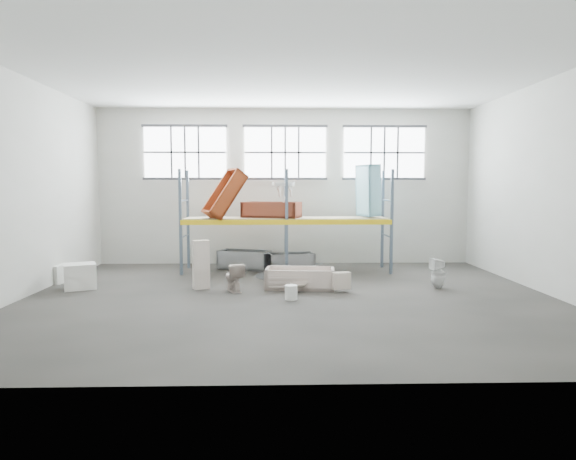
{
  "coord_description": "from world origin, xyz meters",
  "views": [
    {
      "loc": [
        -0.33,
        -11.03,
        2.5
      ],
      "look_at": [
        0.0,
        1.5,
        1.4
      ],
      "focal_mm": 30.73,
      "sensor_mm": 36.0,
      "label": 1
    }
  ],
  "objects_px": {
    "toilet_white": "(438,273)",
    "bucket": "(291,292)",
    "cistern_tall": "(201,265)",
    "blue_tub_upright": "(368,190)",
    "bathtub_beige": "(300,278)",
    "steel_tub_right": "(291,261)",
    "rust_tub_flat": "(271,210)",
    "carton_near": "(80,276)",
    "steel_tub_left": "(245,260)",
    "toilet_beige": "(233,277)"
  },
  "relations": [
    {
      "from": "toilet_white",
      "to": "carton_near",
      "type": "xyz_separation_m",
      "value": [
        -8.83,
        0.17,
        -0.06
      ]
    },
    {
      "from": "toilet_beige",
      "to": "bucket",
      "type": "height_order",
      "value": "toilet_beige"
    },
    {
      "from": "blue_tub_upright",
      "to": "carton_near",
      "type": "bearing_deg",
      "value": -161.52
    },
    {
      "from": "bathtub_beige",
      "to": "steel_tub_right",
      "type": "distance_m",
      "value": 2.77
    },
    {
      "from": "bucket",
      "to": "carton_near",
      "type": "bearing_deg",
      "value": 165.65
    },
    {
      "from": "toilet_beige",
      "to": "toilet_white",
      "type": "bearing_deg",
      "value": 159.12
    },
    {
      "from": "toilet_white",
      "to": "bucket",
      "type": "relative_size",
      "value": 2.34
    },
    {
      "from": "blue_tub_upright",
      "to": "steel_tub_left",
      "type": "bearing_deg",
      "value": 174.77
    },
    {
      "from": "toilet_beige",
      "to": "bathtub_beige",
      "type": "bearing_deg",
      "value": 167.81
    },
    {
      "from": "toilet_beige",
      "to": "steel_tub_left",
      "type": "distance_m",
      "value": 3.27
    },
    {
      "from": "bathtub_beige",
      "to": "toilet_beige",
      "type": "height_order",
      "value": "toilet_beige"
    },
    {
      "from": "bathtub_beige",
      "to": "cistern_tall",
      "type": "xyz_separation_m",
      "value": [
        -2.43,
        -0.0,
        0.35
      ]
    },
    {
      "from": "bucket",
      "to": "carton_near",
      "type": "xyz_separation_m",
      "value": [
        -5.15,
        1.32,
        0.15
      ]
    },
    {
      "from": "bathtub_beige",
      "to": "carton_near",
      "type": "bearing_deg",
      "value": -174.9
    },
    {
      "from": "cistern_tall",
      "to": "carton_near",
      "type": "bearing_deg",
      "value": 158.21
    },
    {
      "from": "bathtub_beige",
      "to": "rust_tub_flat",
      "type": "distance_m",
      "value": 3.12
    },
    {
      "from": "toilet_white",
      "to": "cistern_tall",
      "type": "bearing_deg",
      "value": -101.44
    },
    {
      "from": "steel_tub_left",
      "to": "rust_tub_flat",
      "type": "xyz_separation_m",
      "value": [
        0.83,
        -0.35,
        1.54
      ]
    },
    {
      "from": "toilet_beige",
      "to": "steel_tub_left",
      "type": "height_order",
      "value": "toilet_beige"
    },
    {
      "from": "blue_tub_upright",
      "to": "bucket",
      "type": "relative_size",
      "value": 4.71
    },
    {
      "from": "blue_tub_upright",
      "to": "carton_near",
      "type": "height_order",
      "value": "blue_tub_upright"
    },
    {
      "from": "steel_tub_right",
      "to": "rust_tub_flat",
      "type": "height_order",
      "value": "rust_tub_flat"
    },
    {
      "from": "toilet_beige",
      "to": "toilet_white",
      "type": "height_order",
      "value": "toilet_white"
    },
    {
      "from": "carton_near",
      "to": "toilet_white",
      "type": "bearing_deg",
      "value": -1.11
    },
    {
      "from": "toilet_white",
      "to": "steel_tub_left",
      "type": "relative_size",
      "value": 0.49
    },
    {
      "from": "cistern_tall",
      "to": "blue_tub_upright",
      "type": "height_order",
      "value": "blue_tub_upright"
    },
    {
      "from": "cistern_tall",
      "to": "toilet_white",
      "type": "bearing_deg",
      "value": -21.25
    },
    {
      "from": "toilet_white",
      "to": "blue_tub_upright",
      "type": "relative_size",
      "value": 0.5
    },
    {
      "from": "bathtub_beige",
      "to": "steel_tub_right",
      "type": "relative_size",
      "value": 1.24
    },
    {
      "from": "cistern_tall",
      "to": "rust_tub_flat",
      "type": "height_order",
      "value": "rust_tub_flat"
    },
    {
      "from": "steel_tub_left",
      "to": "toilet_white",
      "type": "bearing_deg",
      "value": -31.53
    },
    {
      "from": "toilet_white",
      "to": "bucket",
      "type": "bearing_deg",
      "value": -83.17
    },
    {
      "from": "bathtub_beige",
      "to": "rust_tub_flat",
      "type": "relative_size",
      "value": 1.01
    },
    {
      "from": "toilet_white",
      "to": "steel_tub_right",
      "type": "height_order",
      "value": "toilet_white"
    },
    {
      "from": "steel_tub_left",
      "to": "blue_tub_upright",
      "type": "bearing_deg",
      "value": -5.23
    },
    {
      "from": "steel_tub_left",
      "to": "steel_tub_right",
      "type": "height_order",
      "value": "steel_tub_left"
    },
    {
      "from": "steel_tub_right",
      "to": "bucket",
      "type": "relative_size",
      "value": 4.25
    },
    {
      "from": "toilet_white",
      "to": "steel_tub_left",
      "type": "distance_m",
      "value": 5.82
    },
    {
      "from": "cistern_tall",
      "to": "carton_near",
      "type": "height_order",
      "value": "cistern_tall"
    },
    {
      "from": "bathtub_beige",
      "to": "steel_tub_right",
      "type": "xyz_separation_m",
      "value": [
        -0.13,
        2.76,
        0.0
      ]
    },
    {
      "from": "cistern_tall",
      "to": "steel_tub_left",
      "type": "relative_size",
      "value": 0.78
    },
    {
      "from": "toilet_beige",
      "to": "rust_tub_flat",
      "type": "relative_size",
      "value": 0.41
    },
    {
      "from": "blue_tub_upright",
      "to": "toilet_white",
      "type": "bearing_deg",
      "value": -65.17
    },
    {
      "from": "toilet_beige",
      "to": "cistern_tall",
      "type": "distance_m",
      "value": 0.92
    },
    {
      "from": "bucket",
      "to": "cistern_tall",
      "type": "bearing_deg",
      "value": 150.24
    },
    {
      "from": "carton_near",
      "to": "cistern_tall",
      "type": "bearing_deg",
      "value": -1.47
    },
    {
      "from": "toilet_white",
      "to": "toilet_beige",
      "type": "bearing_deg",
      "value": -97.95
    },
    {
      "from": "toilet_white",
      "to": "carton_near",
      "type": "height_order",
      "value": "toilet_white"
    },
    {
      "from": "steel_tub_right",
      "to": "toilet_beige",
      "type": "bearing_deg",
      "value": -115.78
    },
    {
      "from": "toilet_beige",
      "to": "blue_tub_upright",
      "type": "xyz_separation_m",
      "value": [
        3.78,
        2.93,
        2.05
      ]
    }
  ]
}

